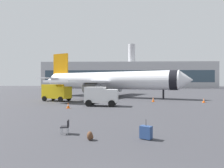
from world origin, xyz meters
TOP-DOWN VIEW (x-y plane):
  - airplane_at_gate at (-2.32, 39.04)m, footprint 34.01×31.23m
  - service_truck at (-10.70, 29.28)m, footprint 5.27×3.87m
  - cargo_van at (-2.30, 22.44)m, footprint 4.60×2.75m
  - safety_cone_near at (5.91, 28.53)m, footprint 0.44×0.44m
  - safety_cone_mid at (-6.19, 19.88)m, footprint 0.44×0.44m
  - safety_cone_far at (13.75, 27.45)m, footprint 0.44×0.44m
  - rolling_suitcase at (1.58, 6.93)m, footprint 0.75×0.68m
  - traveller_backpack at (-1.53, 6.67)m, footprint 0.36×0.40m
  - gate_chair at (-3.20, 7.90)m, footprint 0.52×0.52m
  - terminal_building at (6.47, 120.82)m, footprint 106.99×17.36m

SIDE VIEW (x-z plane):
  - traveller_backpack at x=-1.53m, z-range -0.01..0.47m
  - safety_cone_mid at x=-6.19m, z-range -0.01..0.67m
  - safety_cone_far at x=13.75m, z-range -0.01..0.69m
  - rolling_suitcase at x=1.58m, z-range -0.16..0.94m
  - safety_cone_near at x=5.91m, z-range -0.01..0.82m
  - gate_chair at x=-3.20m, z-range 0.07..0.93m
  - cargo_van at x=-2.30m, z-range 0.15..2.75m
  - service_truck at x=-10.70m, z-range 0.16..3.05m
  - airplane_at_gate at x=-2.32m, z-range -1.59..8.91m
  - terminal_building at x=6.47m, z-range -5.89..22.13m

